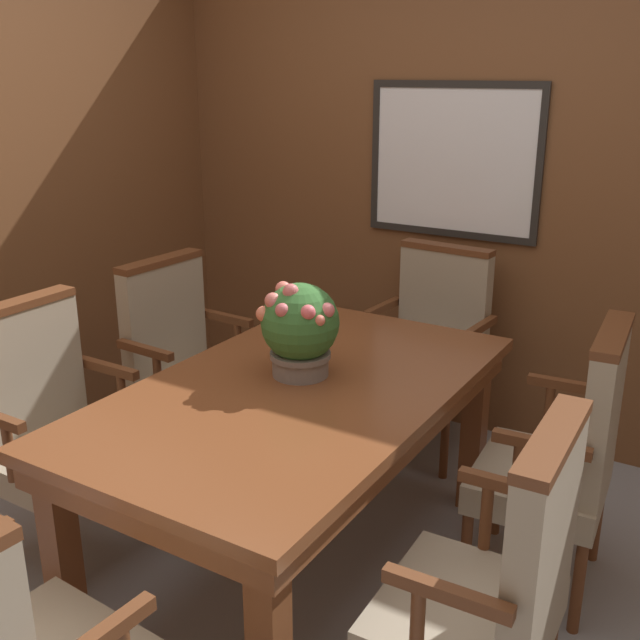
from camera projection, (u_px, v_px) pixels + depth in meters
ground_plane at (266, 598)px, 2.73m from camera, size 14.00×14.00×0.00m
wall_back at (462, 196)px, 3.75m from camera, size 7.20×0.08×2.45m
dining_table at (298, 410)px, 2.68m from camera, size 1.01×1.73×0.77m
chair_left_far at (183, 361)px, 3.47m from camera, size 0.47×0.58×1.02m
chair_head_far at (432, 343)px, 3.70m from camera, size 0.59×0.49×1.02m
chair_right_far at (565, 452)px, 2.64m from camera, size 0.49×0.59×1.02m
chair_left_near at (51, 423)px, 2.85m from camera, size 0.45×0.56×1.02m
chair_right_near at (495, 587)px, 1.95m from camera, size 0.47×0.57×1.02m
potted_plant at (300, 328)px, 2.68m from camera, size 0.29×0.28×0.36m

